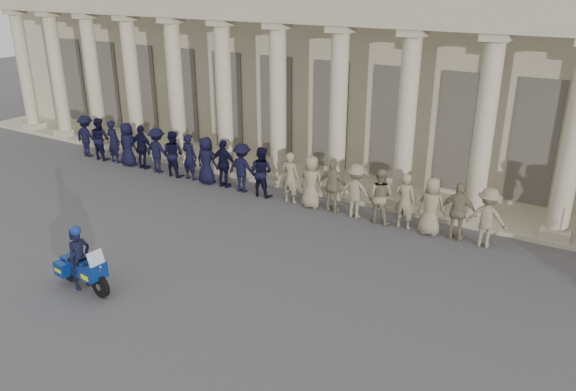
{
  "coord_description": "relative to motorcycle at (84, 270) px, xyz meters",
  "views": [
    {
      "loc": [
        10.17,
        -10.18,
        7.92
      ],
      "look_at": [
        1.88,
        3.5,
        1.6
      ],
      "focal_mm": 35.0,
      "sensor_mm": 36.0,
      "label": 1
    }
  ],
  "objects": [
    {
      "name": "motorcycle",
      "position": [
        0.0,
        0.0,
        0.0
      ],
      "size": [
        2.05,
        0.88,
        1.32
      ],
      "rotation": [
        0.0,
        0.0,
        -0.11
      ],
      "color": "black",
      "rests_on": "ground"
    },
    {
      "name": "ground",
      "position": [
        1.34,
        1.72,
        -0.57
      ],
      "size": [
        90.0,
        90.0,
        0.0
      ],
      "primitive_type": "plane",
      "color": "#47474A",
      "rests_on": "ground"
    },
    {
      "name": "building",
      "position": [
        1.34,
        16.46,
        3.96
      ],
      "size": [
        40.0,
        12.5,
        9.0
      ],
      "color": "tan",
      "rests_on": "ground"
    },
    {
      "name": "officer_rank",
      "position": [
        -0.5,
        8.18,
        0.4
      ],
      "size": [
        19.3,
        0.73,
        1.93
      ],
      "color": "black",
      "rests_on": "ground"
    },
    {
      "name": "rider",
      "position": [
        -0.11,
        0.01,
        0.33
      ],
      "size": [
        0.48,
        0.67,
        1.82
      ],
      "rotation": [
        0.0,
        0.0,
        1.46
      ],
      "color": "black",
      "rests_on": "ground"
    }
  ]
}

